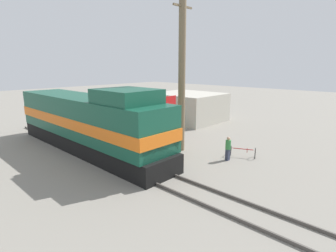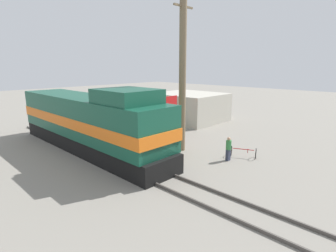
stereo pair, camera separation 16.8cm
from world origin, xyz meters
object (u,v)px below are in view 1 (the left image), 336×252
person_bystander (228,148)px  utility_pole (182,72)px  bicycle (243,152)px  billboard_sign (167,107)px  vendor_umbrella (149,119)px  locomotive (90,123)px

person_bystander → utility_pole: bearing=96.9°
utility_pole → bicycle: utility_pole is taller
utility_pole → billboard_sign: (2.55, 3.84, -3.06)m
billboard_sign → bicycle: billboard_sign is taller
person_bystander → bicycle: bearing=-17.8°
vendor_umbrella → billboard_sign: 3.82m
utility_pole → person_bystander: 5.90m
billboard_sign → person_bystander: size_ratio=2.15×
person_bystander → vendor_umbrella: bearing=103.1°
vendor_umbrella → person_bystander: 6.14m
vendor_umbrella → person_bystander: (1.36, -5.85, -1.24)m
locomotive → person_bystander: bearing=-58.4°
utility_pole → bicycle: (1.67, -3.95, -5.16)m
person_bystander → locomotive: bearing=121.6°
locomotive → vendor_umbrella: locomotive is taller
locomotive → bicycle: bearing=-53.7°
bicycle → person_bystander: bearing=138.5°
vendor_umbrella → bicycle: bearing=-67.4°
locomotive → utility_pole: size_ratio=1.41×
bicycle → locomotive: bearing=102.6°
bicycle → utility_pole: bearing=89.3°
locomotive → person_bystander: size_ratio=9.98×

